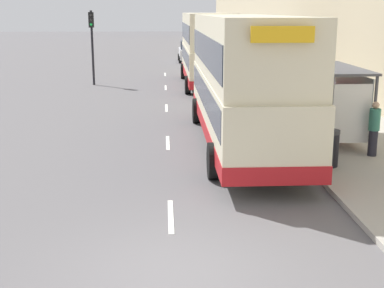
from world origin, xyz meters
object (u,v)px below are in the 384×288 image
(double_decker_bus_near, at_px, (243,78))
(traffic_light_far_kerb, at_px, (92,35))
(bus_shelter, at_px, (341,90))
(car_0, at_px, (189,51))
(litter_bin, at_px, (329,148))
(double_decker_bus_ahead, at_px, (206,48))
(pedestrian_1, at_px, (374,128))

(double_decker_bus_near, xyz_separation_m, traffic_light_far_kerb, (-6.88, 15.62, 0.73))
(bus_shelter, bearing_deg, traffic_light_far_kerb, 122.98)
(car_0, distance_m, litter_bin, 33.65)
(double_decker_bus_ahead, relative_size, litter_bin, 10.03)
(litter_bin, xyz_separation_m, traffic_light_far_kerb, (-8.95, 18.63, 2.35))
(traffic_light_far_kerb, bearing_deg, bus_shelter, -57.02)
(bus_shelter, distance_m, double_decker_bus_ahead, 15.30)
(car_0, height_order, pedestrian_1, car_0)
(double_decker_bus_ahead, height_order, litter_bin, double_decker_bus_ahead)
(pedestrian_1, bearing_deg, traffic_light_far_kerb, 121.10)
(pedestrian_1, distance_m, traffic_light_far_kerb, 20.65)
(litter_bin, bearing_deg, traffic_light_far_kerb, 115.66)
(car_0, height_order, traffic_light_far_kerb, traffic_light_far_kerb)
(bus_shelter, height_order, double_decker_bus_near, double_decker_bus_near)
(car_0, bearing_deg, double_decker_bus_ahead, -89.01)
(bus_shelter, xyz_separation_m, double_decker_bus_ahead, (-3.30, 14.93, 0.41))
(bus_shelter, relative_size, traffic_light_far_kerb, 0.94)
(double_decker_bus_near, bearing_deg, traffic_light_far_kerb, 113.76)
(bus_shelter, distance_m, double_decker_bus_near, 3.32)
(double_decker_bus_near, relative_size, double_decker_bus_ahead, 1.10)
(double_decker_bus_ahead, relative_size, traffic_light_far_kerb, 2.36)
(bus_shelter, relative_size, litter_bin, 4.00)
(double_decker_bus_near, height_order, litter_bin, double_decker_bus_near)
(car_0, distance_m, traffic_light_far_kerb, 16.47)
(pedestrian_1, height_order, traffic_light_far_kerb, traffic_light_far_kerb)
(double_decker_bus_ahead, relative_size, car_0, 2.40)
(double_decker_bus_near, height_order, traffic_light_far_kerb, traffic_light_far_kerb)
(double_decker_bus_ahead, xyz_separation_m, car_0, (-0.27, 15.68, -1.38))
(pedestrian_1, bearing_deg, bus_shelter, 102.97)
(double_decker_bus_near, xyz_separation_m, car_0, (-0.27, 30.56, -1.38))
(double_decker_bus_near, relative_size, pedestrian_1, 6.92)
(bus_shelter, xyz_separation_m, double_decker_bus_near, (-3.30, 0.06, 0.41))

